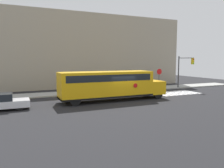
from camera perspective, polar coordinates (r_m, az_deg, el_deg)
name	(u,v)px	position (r m, az deg, el deg)	size (l,w,h in m)	color
ground_plane	(121,101)	(21.80, 2.31, -4.42)	(60.00, 60.00, 0.00)	black
sidewalk_strip	(98,92)	(27.70, -3.60, -1.97)	(44.00, 3.00, 0.15)	#9E9E99
building_backdrop	(83,51)	(33.62, -7.52, 8.53)	(32.00, 4.00, 10.79)	#9E937F
crosswalk_stripes	(176,93)	(28.11, 16.33, -2.24)	(5.40, 3.20, 0.01)	white
school_bus	(110,84)	(21.68, -0.51, 0.04)	(10.92, 2.57, 2.92)	#EAA80F
stop_sign	(159,76)	(30.52, 12.20, 2.17)	(0.79, 0.10, 2.86)	#38383A
traffic_light	(184,67)	(31.77, 18.19, 4.18)	(0.28, 2.90, 4.58)	#38383A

